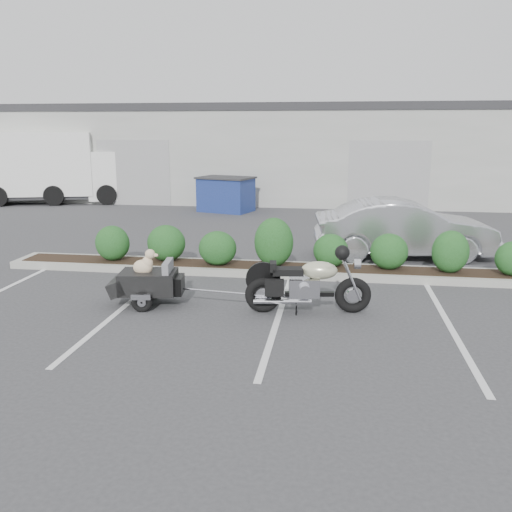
# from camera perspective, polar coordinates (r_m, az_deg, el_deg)

# --- Properties ---
(ground) EXTENTS (90.00, 90.00, 0.00)m
(ground) POSITION_cam_1_polar(r_m,az_deg,el_deg) (9.67, -4.38, -4.93)
(ground) COLOR #38383A
(ground) RESTS_ON ground
(planter_kerb) EXTENTS (12.00, 1.00, 0.15)m
(planter_kerb) POSITION_cam_1_polar(r_m,az_deg,el_deg) (11.58, 2.85, -1.46)
(planter_kerb) COLOR #9E9E93
(planter_kerb) RESTS_ON ground
(building) EXTENTS (26.00, 10.00, 4.00)m
(building) POSITION_cam_1_polar(r_m,az_deg,el_deg) (26.06, 3.93, 10.97)
(building) COLOR #9EA099
(building) RESTS_ON ground
(motorcycle) EXTENTS (2.12, 0.80, 1.22)m
(motorcycle) POSITION_cam_1_polar(r_m,az_deg,el_deg) (9.04, 5.49, -3.03)
(motorcycle) COLOR black
(motorcycle) RESTS_ON ground
(pet_trailer) EXTENTS (1.71, 0.96, 1.01)m
(pet_trailer) POSITION_cam_1_polar(r_m,az_deg,el_deg) (9.61, -11.33, -2.62)
(pet_trailer) COLOR black
(pet_trailer) RESTS_ON ground
(sedan) EXTENTS (4.34, 1.92, 1.38)m
(sedan) POSITION_cam_1_polar(r_m,az_deg,el_deg) (13.37, 15.36, 2.78)
(sedan) COLOR silver
(sedan) RESTS_ON ground
(dumpster) EXTENTS (2.27, 1.87, 1.29)m
(dumpster) POSITION_cam_1_polar(r_m,az_deg,el_deg) (20.32, -3.18, 6.54)
(dumpster) COLOR navy
(dumpster) RESTS_ON ground
(delivery_truck) EXTENTS (6.60, 3.61, 2.88)m
(delivery_truck) POSITION_cam_1_polar(r_m,az_deg,el_deg) (24.19, -19.79, 8.60)
(delivery_truck) COLOR white
(delivery_truck) RESTS_ON ground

